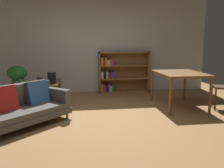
{
  "coord_description": "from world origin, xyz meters",
  "views": [
    {
      "loc": [
        -0.5,
        -4.56,
        1.47
      ],
      "look_at": [
        0.19,
        0.13,
        0.66
      ],
      "focal_mm": 39.81,
      "sensor_mm": 36.0,
      "label": 1
    }
  ],
  "objects_px": {
    "potted_floor_plant": "(18,79)",
    "dining_table": "(179,76)",
    "media_console": "(52,93)",
    "bookshelf": "(120,73)",
    "open_laptop": "(48,80)",
    "desk_speaker": "(52,77)",
    "fabric_couch": "(16,107)"
  },
  "relations": [
    {
      "from": "potted_floor_plant",
      "to": "dining_table",
      "type": "distance_m",
      "value": 3.78
    },
    {
      "from": "media_console",
      "to": "potted_floor_plant",
      "type": "relative_size",
      "value": 1.15
    },
    {
      "from": "media_console",
      "to": "dining_table",
      "type": "distance_m",
      "value": 3.01
    },
    {
      "from": "potted_floor_plant",
      "to": "bookshelf",
      "type": "distance_m",
      "value": 2.84
    },
    {
      "from": "dining_table",
      "to": "bookshelf",
      "type": "height_order",
      "value": "bookshelf"
    },
    {
      "from": "dining_table",
      "to": "bookshelf",
      "type": "xyz_separation_m",
      "value": [
        -1.0,
        1.87,
        -0.15
      ]
    },
    {
      "from": "open_laptop",
      "to": "desk_speaker",
      "type": "xyz_separation_m",
      "value": [
        0.12,
        -0.27,
        0.1
      ]
    },
    {
      "from": "media_console",
      "to": "potted_floor_plant",
      "type": "xyz_separation_m",
      "value": [
        -0.79,
        0.14,
        0.33
      ]
    },
    {
      "from": "open_laptop",
      "to": "dining_table",
      "type": "xyz_separation_m",
      "value": [
        2.96,
        -0.81,
        0.17
      ]
    },
    {
      "from": "media_console",
      "to": "bookshelf",
      "type": "distance_m",
      "value": 2.2
    },
    {
      "from": "fabric_couch",
      "to": "potted_floor_plant",
      "type": "xyz_separation_m",
      "value": [
        -0.34,
        1.73,
        0.24
      ]
    },
    {
      "from": "fabric_couch",
      "to": "dining_table",
      "type": "relative_size",
      "value": 1.38
    },
    {
      "from": "media_console",
      "to": "bookshelf",
      "type": "relative_size",
      "value": 0.71
    },
    {
      "from": "media_console",
      "to": "open_laptop",
      "type": "xyz_separation_m",
      "value": [
        -0.08,
        0.06,
        0.29
      ]
    },
    {
      "from": "fabric_couch",
      "to": "potted_floor_plant",
      "type": "distance_m",
      "value": 1.78
    },
    {
      "from": "fabric_couch",
      "to": "media_console",
      "type": "relative_size",
      "value": 1.76
    },
    {
      "from": "open_laptop",
      "to": "potted_floor_plant",
      "type": "xyz_separation_m",
      "value": [
        -0.71,
        0.09,
        0.03
      ]
    },
    {
      "from": "open_laptop",
      "to": "bookshelf",
      "type": "xyz_separation_m",
      "value": [
        1.96,
        1.06,
        0.02
      ]
    },
    {
      "from": "fabric_couch",
      "to": "desk_speaker",
      "type": "height_order",
      "value": "desk_speaker"
    },
    {
      "from": "media_console",
      "to": "dining_table",
      "type": "relative_size",
      "value": 0.79
    },
    {
      "from": "dining_table",
      "to": "open_laptop",
      "type": "bearing_deg",
      "value": 164.69
    },
    {
      "from": "open_laptop",
      "to": "potted_floor_plant",
      "type": "height_order",
      "value": "potted_floor_plant"
    },
    {
      "from": "fabric_couch",
      "to": "bookshelf",
      "type": "bearing_deg",
      "value": 49.26
    },
    {
      "from": "open_laptop",
      "to": "bookshelf",
      "type": "relative_size",
      "value": 0.31
    },
    {
      "from": "dining_table",
      "to": "media_console",
      "type": "bearing_deg",
      "value": 165.31
    },
    {
      "from": "fabric_couch",
      "to": "open_laptop",
      "type": "height_order",
      "value": "fabric_couch"
    },
    {
      "from": "fabric_couch",
      "to": "bookshelf",
      "type": "height_order",
      "value": "bookshelf"
    },
    {
      "from": "fabric_couch",
      "to": "media_console",
      "type": "bearing_deg",
      "value": 74.03
    },
    {
      "from": "open_laptop",
      "to": "desk_speaker",
      "type": "height_order",
      "value": "desk_speaker"
    },
    {
      "from": "desk_speaker",
      "to": "bookshelf",
      "type": "relative_size",
      "value": 0.18
    },
    {
      "from": "desk_speaker",
      "to": "potted_floor_plant",
      "type": "bearing_deg",
      "value": 156.77
    },
    {
      "from": "open_laptop",
      "to": "desk_speaker",
      "type": "distance_m",
      "value": 0.31
    }
  ]
}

